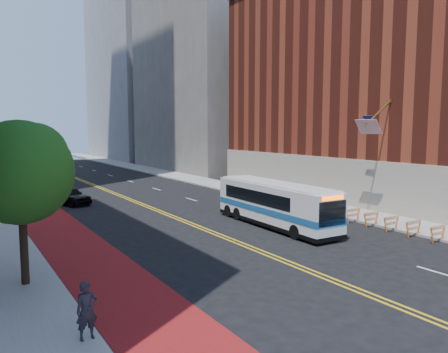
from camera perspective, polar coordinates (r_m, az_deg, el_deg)
ground at (r=19.91m, az=13.70°, el=-12.92°), size 160.00×160.00×0.00m
sidewalk_right at (r=50.47m, az=-1.28°, el=-0.97°), size 4.00×140.00×0.15m
bus_lane_paint at (r=43.87m, az=-24.50°, el=-2.75°), size 3.60×140.00×0.01m
center_line_inner at (r=45.54m, az=-14.58°, el=-2.06°), size 0.14×140.00×0.01m
center_line_outer at (r=45.65m, az=-14.15°, el=-2.03°), size 0.14×140.00×0.01m
lane_dashes at (r=54.63m, az=-12.12°, el=-0.62°), size 0.14×98.20×0.01m
brick_building at (r=43.67m, az=23.19°, el=11.71°), size 18.73×36.00×22.00m
midrise_right_near at (r=72.42m, az=-1.11°, el=17.10°), size 18.00×26.00×40.00m
midrise_right_far at (r=100.69m, az=-9.87°, el=18.30°), size 20.00×28.00×55.00m
construction_barriers at (r=29.02m, az=22.23°, el=-5.73°), size 1.42×10.91×1.00m
street_tree at (r=19.29m, az=-24.96°, el=0.99°), size 4.20×4.20×6.70m
transit_bus at (r=29.22m, az=6.55°, el=-3.52°), size 2.63×10.68×2.92m
car_a at (r=39.56m, az=-19.59°, el=-2.36°), size 3.37×4.87×1.54m
car_b at (r=40.98m, az=-21.59°, el=-2.26°), size 2.15×4.37×1.38m
car_c at (r=54.30m, az=-25.11°, el=-0.35°), size 3.01×5.34×1.46m
pedestrian at (r=14.35m, az=-17.50°, el=-16.35°), size 0.68×0.46×1.79m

